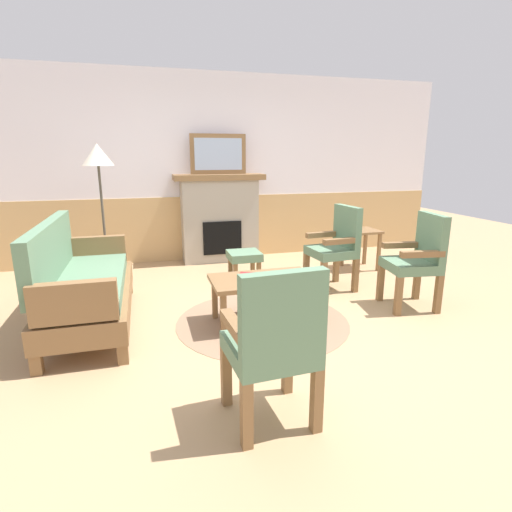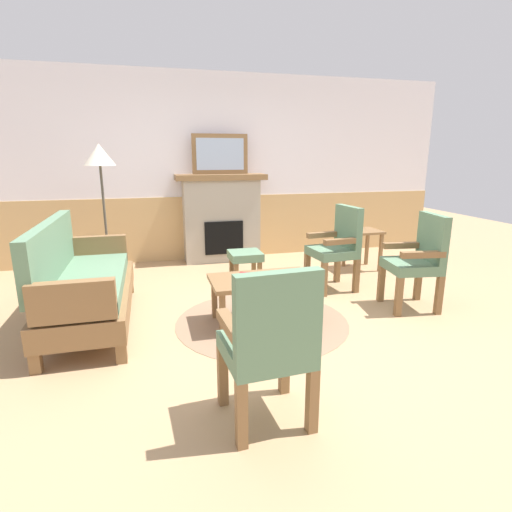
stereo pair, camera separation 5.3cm
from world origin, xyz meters
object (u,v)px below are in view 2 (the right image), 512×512
fireplace (221,217)px  floor_lamp_by_couch (100,164)px  couch (84,284)px  footstool (245,257)px  book_on_table (251,275)px  armchair_near_fireplace (419,257)px  framed_picture (220,154)px  armchair_front_left (270,341)px  side_table (363,238)px  coffee_table (262,283)px  armchair_by_window_left (338,244)px

fireplace → floor_lamp_by_couch: (-1.55, -0.67, 0.80)m
couch → footstool: 2.03m
book_on_table → armchair_near_fireplace: (1.74, -0.09, 0.08)m
fireplace → framed_picture: (0.00, 0.00, 0.91)m
armchair_front_left → floor_lamp_by_couch: floor_lamp_by_couch is taller
footstool → side_table: (1.68, 0.06, 0.15)m
side_table → armchair_front_left: bearing=-127.4°
book_on_table → side_table: (1.94, 1.37, -0.02)m
framed_picture → coffee_table: framed_picture is taller
coffee_table → armchair_near_fireplace: bearing=-1.2°
book_on_table → armchair_by_window_left: size_ratio=0.24×
fireplace → coffee_table: bearing=-91.1°
fireplace → book_on_table: 2.35m
framed_picture → armchair_near_fireplace: 3.09m
armchair_by_window_left → armchair_front_left: size_ratio=1.00×
fireplace → armchair_by_window_left: fireplace is taller
framed_picture → coffee_table: (-0.05, -2.40, -1.17)m
armchair_near_fireplace → side_table: armchair_near_fireplace is taller
framed_picture → armchair_by_window_left: framed_picture is taller
footstool → book_on_table: bearing=-101.0°
framed_picture → armchair_front_left: bearing=-96.1°
footstool → floor_lamp_by_couch: (-1.67, 0.35, 1.17)m
side_table → floor_lamp_by_couch: (-3.35, 0.29, 1.02)m
couch → armchair_near_fireplace: same height
fireplace → footstool: bearing=-83.5°
footstool → floor_lamp_by_couch: bearing=168.2°
fireplace → coffee_table: (-0.05, -2.40, -0.27)m
armchair_by_window_left → floor_lamp_by_couch: 2.95m
armchair_by_window_left → side_table: 1.00m
book_on_table → armchair_by_window_left: 1.40m
footstool → armchair_by_window_left: armchair_by_window_left is taller
fireplace → armchair_by_window_left: size_ratio=1.33×
book_on_table → footstool: bearing=79.0°
coffee_table → armchair_front_left: (-0.37, -1.46, 0.15)m
side_table → coffee_table: bearing=-142.2°
fireplace → floor_lamp_by_couch: 1.87m
armchair_front_left → coffee_table: bearing=75.9°
couch → book_on_table: couch is taller
fireplace → side_table: 2.05m
coffee_table → armchair_near_fireplace: size_ratio=0.98×
armchair_by_window_left → armchair_near_fireplace: bearing=-56.0°
fireplace → framed_picture: 0.91m
armchair_by_window_left → floor_lamp_by_couch: size_ratio=0.58×
floor_lamp_by_couch → side_table: bearing=-5.0°
framed_picture → armchair_by_window_left: 2.22m
fireplace → coffee_table: size_ratio=1.35×
framed_picture → book_on_table: (-0.14, -2.34, -1.10)m
book_on_table → armchair_by_window_left: armchair_by_window_left is taller
footstool → floor_lamp_by_couch: 2.07m
armchair_near_fireplace → framed_picture: bearing=123.4°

